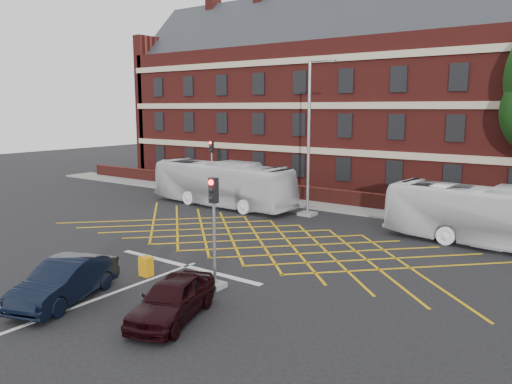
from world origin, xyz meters
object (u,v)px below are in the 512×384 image
Objects in this scene: car_maroon at (172,298)px; traffic_light_near at (214,243)px; bus_left at (222,184)px; street_lamp at (309,163)px; traffic_light_far at (212,172)px; direction_signs at (193,173)px; utility_cabinet at (146,266)px; bus_right at (499,217)px; car_navy at (65,281)px.

traffic_light_near is (-0.75, 2.99, 1.06)m from car_maroon.
bus_left reaches higher than car_maroon.
street_lamp is (-3.63, 13.50, 1.64)m from traffic_light_near.
bus_left is at bearing 128.60° from traffic_light_near.
traffic_light_far reaches higher than direction_signs.
direction_signs is (-2.81, 0.80, -0.39)m from traffic_light_far.
direction_signs is (-16.67, 16.75, -0.39)m from traffic_light_near.
traffic_light_far reaches higher than utility_cabinet.
bus_right is 2.58× the size of traffic_light_near.
bus_left is 2.66× the size of traffic_light_far.
bus_left reaches higher than direction_signs.
traffic_light_near reaches higher than car_navy.
bus_left is 18.11m from car_navy.
street_lamp reaches higher than direction_signs.
bus_right is at bearing 47.39° from car_maroon.
car_maroon is (-6.94, -15.39, -0.83)m from bus_right.
car_maroon is 3.26m from traffic_light_near.
street_lamp is (-11.32, 1.09, 1.87)m from bus_right.
traffic_light_far is (-10.38, 20.07, 1.01)m from car_navy.
bus_left is 19.12m from car_maroon.
car_navy is 1.07× the size of traffic_light_near.
direction_signs is at bearing 103.22° from car_navy.
bus_right is at bearing -9.35° from traffic_light_far.
traffic_light_near is at bearing -74.95° from street_lamp.
traffic_light_far is 10.65m from street_lamp.
car_navy is at bearing -57.71° from direction_signs.
street_lamp is (-0.14, 17.61, 2.65)m from car_navy.
street_lamp reaches higher than utility_cabinet.
street_lamp is at bearing 105.05° from traffic_light_near.
bus_right is at bearing -5.52° from street_lamp.
direction_signs is (-17.42, 19.74, 0.67)m from car_maroon.
utility_cabinet is at bearing -88.29° from street_lamp.
traffic_light_near is (-7.69, -12.41, 0.23)m from bus_right.
traffic_light_far is 0.44× the size of street_lamp.
traffic_light_near reaches higher than bus_right.
bus_left is at bearing 93.53° from bus_right.
bus_left is 16.25m from traffic_light_near.
car_maroon is 23.94m from traffic_light_far.
utility_cabinet is (-3.95, 2.41, -0.30)m from car_maroon.
traffic_light_near is at bearing -45.14° from direction_signs.
traffic_light_far is at bearing 98.28° from car_navy.
traffic_light_near is 3.53m from utility_cabinet.
bus_right is 2.58× the size of traffic_light_far.
traffic_light_near is at bearing 152.70° from bus_right.
bus_right is 19.96m from car_navy.
street_lamp is at bearing 88.97° from bus_right.
car_maroon is at bearing -31.34° from utility_cabinet.
traffic_light_near is 21.14m from traffic_light_far.
car_navy reaches higher than car_maroon.
traffic_light_near is 23.64m from direction_signs.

